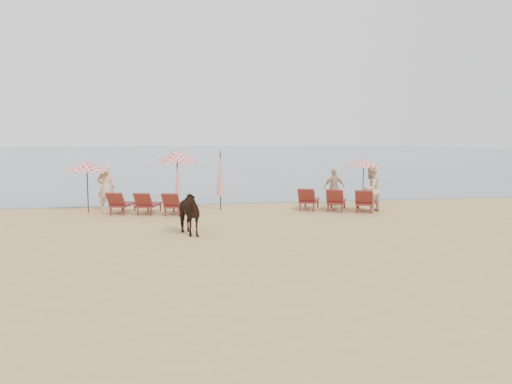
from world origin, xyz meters
TOP-DOWN VIEW (x-y plane):
  - ground at (0.00, 0.00)m, footprint 120.00×120.00m
  - sea at (0.00, 80.00)m, footprint 160.00×140.00m
  - lounger_cluster_left at (-3.93, 7.56)m, footprint 3.21×2.41m
  - lounger_cluster_right at (3.75, 7.07)m, footprint 3.45×2.85m
  - umbrella_open_left_a at (-6.33, 8.41)m, footprint 1.85×1.85m
  - umbrella_open_left_b at (-2.68, 10.83)m, footprint 1.99×2.03m
  - umbrella_open_right at (5.92, 9.53)m, footprint 1.71×1.71m
  - umbrella_closed_left at (-2.68, 9.83)m, footprint 0.24×0.24m
  - umbrella_closed_right at (-0.94, 8.21)m, footprint 0.30×0.30m
  - cow at (-2.60, 3.12)m, footprint 1.26×1.82m
  - beachgoer_left at (-5.64, 8.75)m, footprint 0.80×0.61m
  - beachgoer_right_a at (5.08, 6.65)m, footprint 1.14×1.07m
  - beachgoer_right_b at (4.24, 8.75)m, footprint 0.96×0.40m

SIDE VIEW (x-z plane):
  - ground at x=0.00m, z-range 0.00..0.00m
  - sea at x=0.00m, z-range -0.03..0.03m
  - lounger_cluster_left at x=-3.93m, z-range 0.12..0.75m
  - lounger_cluster_right at x=3.75m, z-range 0.13..0.78m
  - cow at x=-2.60m, z-range 0.00..1.40m
  - beachgoer_right_b at x=4.24m, z-range 0.00..1.64m
  - beachgoer_right_a at x=5.08m, z-range 0.00..1.85m
  - beachgoer_left at x=-5.64m, z-range 0.00..1.96m
  - umbrella_closed_left at x=-2.68m, z-range 0.23..2.23m
  - umbrella_closed_right at x=-0.94m, z-range 0.29..2.78m
  - umbrella_open_right at x=5.92m, z-range 0.83..2.92m
  - umbrella_open_left_a at x=-6.33m, z-range 0.84..2.95m
  - umbrella_open_left_b at x=-2.68m, z-range 0.93..3.47m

